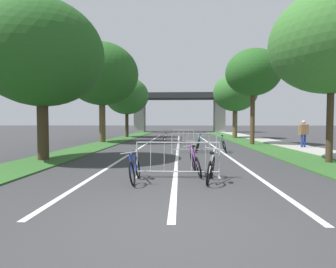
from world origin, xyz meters
TOP-DOWN VIEW (x-y plane):
  - ground_plane at (0.00, 0.00)m, footprint 300.00×300.00m
  - grass_verge_left at (-5.54, 20.12)m, footprint 2.25×49.18m
  - grass_verge_right at (5.54, 20.12)m, footprint 2.25×49.18m
  - sidewalk_path_right at (7.69, 20.12)m, footprint 2.05×49.18m
  - lane_stripe_center at (0.00, 14.23)m, footprint 0.14×28.45m
  - lane_stripe_right_lane at (2.43, 14.23)m, footprint 0.14×28.45m
  - lane_stripe_left_lane at (-2.43, 14.23)m, footprint 0.14×28.45m
  - overpass_bridge at (0.00, 40.64)m, footprint 20.67×4.36m
  - tree_left_cypress_far at (-5.61, 6.68)m, footprint 5.11×5.11m
  - tree_left_pine_far at (-6.16, 16.93)m, footprint 5.86×5.86m
  - tree_left_pine_near at (-5.69, 24.44)m, footprint 4.76×4.76m
  - tree_right_oak_mid at (5.99, 6.49)m, footprint 4.67×4.67m
  - tree_right_oak_near at (5.36, 15.14)m, footprint 3.91×3.91m
  - tree_right_maple_mid at (5.73, 22.97)m, footprint 4.43×4.43m
  - crowd_barrier_nearest at (0.08, 3.53)m, footprint 2.45×0.44m
  - crowd_barrier_second at (0.89, 9.97)m, footprint 2.47×0.54m
  - crowd_barrier_third at (-0.00, 16.41)m, footprint 2.45×0.45m
  - bicycle_purple_0 at (0.61, 4.02)m, footprint 0.55×1.68m
  - bicycle_yellow_1 at (0.22, 15.92)m, footprint 0.48×1.70m
  - bicycle_green_2 at (2.53, 10.36)m, footprint 0.50×1.74m
  - bicycle_teal_3 at (1.13, 10.42)m, footprint 0.50×1.74m
  - bicycle_blue_4 at (-1.09, 2.98)m, footprint 0.44×1.60m
  - bicycle_white_5 at (-1.07, 15.84)m, footprint 0.47×1.56m
  - bicycle_silver_6 at (0.97, 3.06)m, footprint 0.66×1.58m
  - pedestrian_in_red_jacket at (7.82, 12.62)m, footprint 0.63×0.35m

SIDE VIEW (x-z plane):
  - ground_plane at x=0.00m, z-range 0.00..0.00m
  - lane_stripe_center at x=0.00m, z-range 0.00..0.01m
  - lane_stripe_right_lane at x=2.43m, z-range 0.00..0.01m
  - lane_stripe_left_lane at x=-2.43m, z-range 0.00..0.01m
  - grass_verge_left at x=-5.54m, z-range 0.00..0.05m
  - grass_verge_right at x=5.54m, z-range 0.00..0.05m
  - sidewalk_path_right at x=7.69m, z-range 0.00..0.08m
  - bicycle_blue_4 at x=-1.09m, z-range -0.10..0.79m
  - bicycle_white_5 at x=-1.07m, z-range -0.10..0.81m
  - bicycle_purple_0 at x=0.61m, z-range -0.12..0.82m
  - bicycle_silver_6 at x=0.97m, z-range -0.10..0.81m
  - bicycle_yellow_1 at x=0.22m, z-range -0.08..0.82m
  - bicycle_green_2 at x=2.53m, z-range -0.12..0.86m
  - bicycle_teal_3 at x=1.13m, z-range -0.12..0.90m
  - crowd_barrier_nearest at x=0.08m, z-range 0.00..1.05m
  - crowd_barrier_second at x=0.89m, z-range 0.00..1.05m
  - crowd_barrier_third at x=0.00m, z-range 0.00..1.05m
  - pedestrian_in_red_jacket at x=7.82m, z-range 0.19..1.95m
  - tree_left_cypress_far at x=-5.61m, z-range 1.13..7.76m
  - tree_left_pine_near at x=-5.69m, z-range 1.25..7.81m
  - tree_right_maple_mid at x=5.73m, z-range 1.35..7.89m
  - tree_right_oak_mid at x=5.99m, z-range 1.36..8.07m
  - overpass_bridge at x=0.00m, z-range 1.64..8.18m
  - tree_right_oak_near at x=5.36m, z-range 1.75..8.61m
  - tree_left_pine_far at x=-6.16m, z-range 1.49..9.49m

